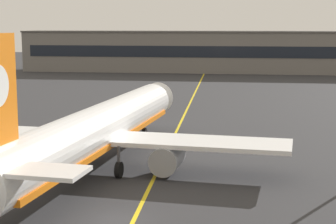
# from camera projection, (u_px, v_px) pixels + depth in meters

# --- Properties ---
(ground_plane) EXTENTS (400.00, 400.00, 0.00)m
(ground_plane) POSITION_uv_depth(u_px,v_px,m) (117.00, 221.00, 34.60)
(ground_plane) COLOR #2D2D30
(taxiway_centreline) EXTENTS (6.51, 179.90, 0.01)m
(taxiway_centreline) POSITION_uv_depth(u_px,v_px,m) (177.00, 131.00, 63.93)
(taxiway_centreline) COLOR yellow
(taxiway_centreline) RESTS_ON ground
(airliner_foreground) EXTENTS (32.31, 41.52, 11.65)m
(airliner_foreground) POSITION_uv_depth(u_px,v_px,m) (96.00, 131.00, 46.23)
(airliner_foreground) COLOR white
(airliner_foreground) RESTS_ON ground
(safety_cone_by_nose_gear) EXTENTS (0.44, 0.44, 0.55)m
(safety_cone_by_nose_gear) POSITION_uv_depth(u_px,v_px,m) (136.00, 129.00, 63.30)
(safety_cone_by_nose_gear) COLOR orange
(safety_cone_by_nose_gear) RESTS_ON ground
(terminal_building) EXTENTS (111.41, 12.40, 10.42)m
(terminal_building) POSITION_uv_depth(u_px,v_px,m) (240.00, 52.00, 140.73)
(terminal_building) COLOR slate
(terminal_building) RESTS_ON ground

